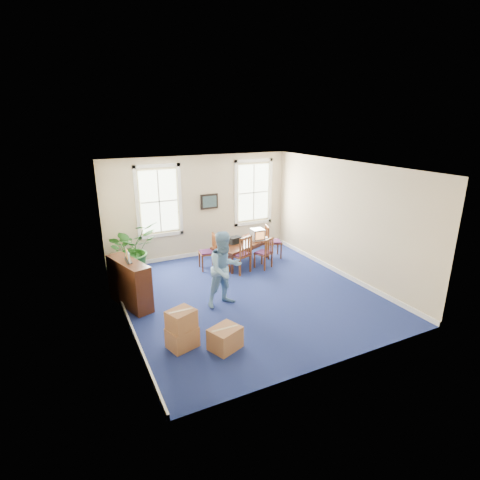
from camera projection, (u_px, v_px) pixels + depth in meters
name	position (u px, v px, depth m)	size (l,w,h in m)	color
floor	(247.00, 294.00, 9.53)	(6.50, 6.50, 0.00)	navy
ceiling	(248.00, 167.00, 8.54)	(6.50, 6.50, 0.00)	white
wall_back	(200.00, 207.00, 11.81)	(6.50, 6.50, 0.00)	beige
wall_front	(336.00, 284.00, 6.26)	(6.50, 6.50, 0.00)	beige
wall_left	(119.00, 252.00, 7.77)	(6.50, 6.50, 0.00)	beige
wall_right	(344.00, 220.00, 10.30)	(6.50, 6.50, 0.00)	beige
baseboard_back	(202.00, 253.00, 12.26)	(6.00, 0.04, 0.12)	white
baseboard_left	(128.00, 318.00, 8.26)	(0.04, 6.50, 0.12)	white
baseboard_right	(339.00, 271.00, 10.76)	(0.04, 6.50, 0.12)	white
window_left	(159.00, 201.00, 11.15)	(1.40, 0.12, 2.20)	white
window_right	(253.00, 192.00, 12.50)	(1.40, 0.12, 2.20)	white
wall_picture	(209.00, 201.00, 11.84)	(0.58, 0.06, 0.48)	black
conference_table	(242.00, 253.00, 11.50)	(1.91, 0.87, 0.65)	#442010
crt_tv	(257.00, 234.00, 11.62)	(0.38, 0.41, 0.34)	#B7B7BC
game_console	(265.00, 238.00, 11.74)	(0.17, 0.22, 0.05)	white
equipment_bag	(235.00, 240.00, 11.32)	(0.39, 0.25, 0.19)	black
chair_near_left	(240.00, 254.00, 10.71)	(0.50, 0.50, 1.12)	brown
chair_near_right	(263.00, 253.00, 11.06)	(0.43, 0.43, 0.95)	brown
chair_end_left	(207.00, 252.00, 10.97)	(0.47, 0.47, 1.05)	brown
chair_end_right	(273.00, 241.00, 11.92)	(0.47, 0.47, 1.04)	brown
man	(225.00, 269.00, 8.71)	(0.89, 0.69, 1.82)	#7AACD4
credenza	(129.00, 283.00, 8.80)	(0.41, 1.45, 1.14)	#442010
brochure_rack	(128.00, 255.00, 8.60)	(0.11, 0.60, 0.27)	#99999E
potted_plant	(132.00, 249.00, 10.49)	(1.38, 1.20, 1.53)	#1A4A14
cardboard_boxes	(190.00, 323.00, 7.36)	(1.45, 1.45, 0.83)	#A86D44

